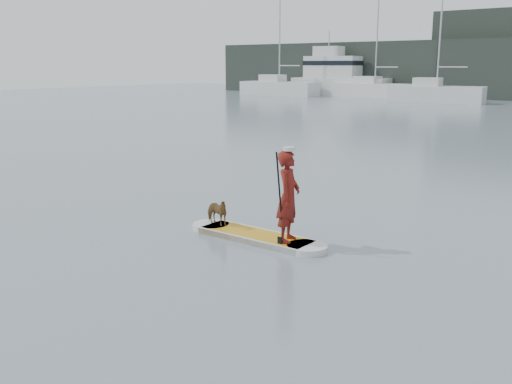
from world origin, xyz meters
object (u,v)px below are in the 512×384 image
Objects in this scene: dog at (216,212)px; sailboat_c at (435,93)px; sailboat_a at (279,87)px; motor_yacht_b at (337,77)px; paddleboard at (256,236)px; sailboat_b at (374,89)px; paddler at (288,196)px.

sailboat_c is (-12.42, 43.67, 0.49)m from dog.
sailboat_a is 6.75m from motor_yacht_b.
paddleboard is 0.24× the size of sailboat_b.
dog is at bearing 72.73° from paddler.
paddler is 2.58× the size of dog.
dog is 0.06× the size of motor_yacht_b.
motor_yacht_b reaches higher than paddleboard.
motor_yacht_b is (-5.16, 0.94, 1.09)m from sailboat_b.
sailboat_c is (18.76, -0.80, -0.03)m from sailboat_a.
sailboat_b is (10.42, 3.13, 0.02)m from sailboat_a.
paddler is (0.79, 0.02, 0.96)m from paddleboard.
sailboat_a reaches higher than dog.
motor_yacht_b reaches higher than dog.
sailboat_b is at bearing 113.50° from paddleboard.
sailboat_c reaches higher than dog.
sailboat_b is at bearing -16.17° from motor_yacht_b.
sailboat_a reaches higher than paddleboard.
paddleboard is 0.27× the size of sailboat_c.
sailboat_a is (-32.26, 44.45, 0.87)m from paddleboard.
sailboat_a reaches higher than sailboat_c.
sailboat_b reaches higher than dog.
dog is 0.05× the size of sailboat_a.
sailboat_c reaches higher than paddler.
paddler reaches higher than dog.
sailboat_c is 1.08× the size of motor_yacht_b.
sailboat_b reaches higher than motor_yacht_b.
sailboat_b is (-21.84, 47.58, 0.89)m from paddleboard.
sailboat_b is at bearing 13.22° from sailboat_a.
sailboat_c is 14.39m from motor_yacht_b.
paddler is at bearing -65.99° from motor_yacht_b.
motor_yacht_b is at bearing 151.53° from sailboat_c.
dog is (-1.09, -0.02, 0.35)m from paddleboard.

